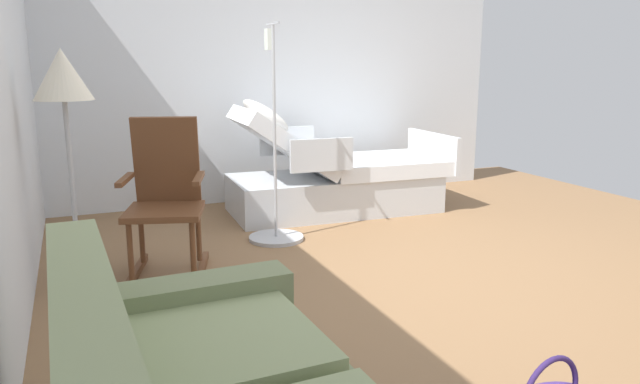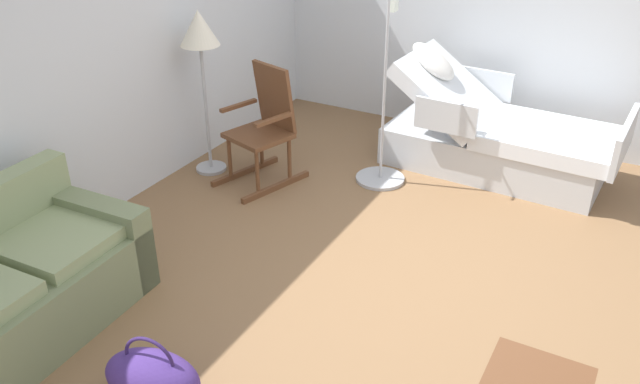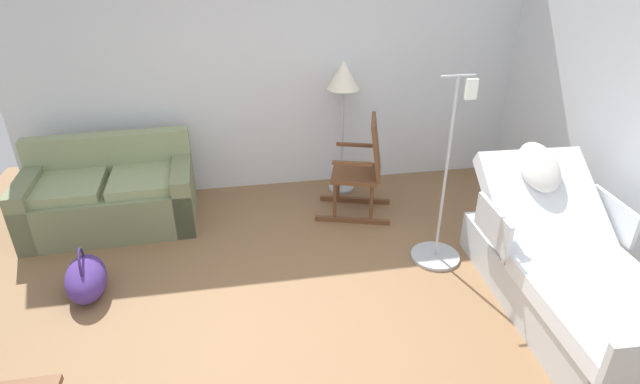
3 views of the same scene
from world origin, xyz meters
The scene contains 9 objects.
ground_plane centered at (0.00, 0.00, 0.00)m, with size 6.69×6.69×0.00m, color olive.
back_wall centered at (0.00, 2.37, 1.35)m, with size 5.55×0.10×2.70m, color silver.
side_wall centered at (2.72, 0.00, 1.35)m, with size 0.10×4.85×2.70m, color silver.
hospital_bed centered at (1.93, -0.24, 0.31)m, with size 1.07×2.10×1.12m.
couch centered at (-1.76, 1.72, 0.31)m, with size 1.63×0.91×0.85m.
rocking_chair centered at (0.75, 1.50, 0.50)m, with size 0.86×0.67×1.05m.
floor_lamp centered at (0.66, 2.06, 1.23)m, with size 0.34×0.34×1.48m.
duffel_bag centered at (-1.78, 0.60, 0.15)m, with size 0.41×0.61×0.43m.
iv_pole centered at (1.23, 0.58, 0.25)m, with size 0.44×0.44×1.69m.
Camera 2 is at (-3.64, -1.46, 2.71)m, focal length 36.51 mm.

